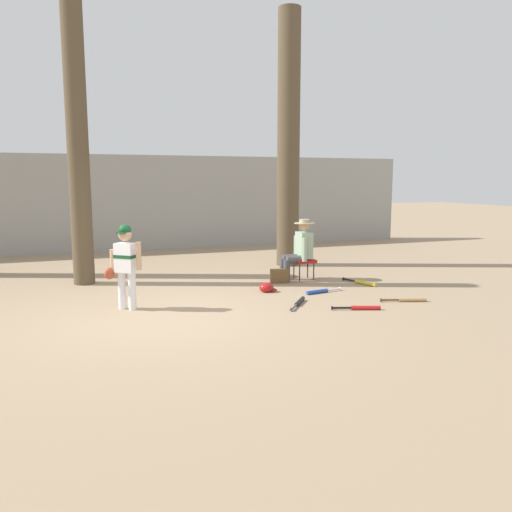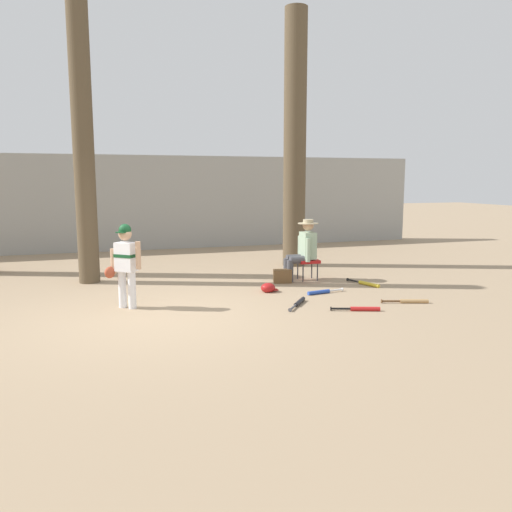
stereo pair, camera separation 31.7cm
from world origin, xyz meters
name	(u,v)px [view 1 (the left image)]	position (x,y,z in m)	size (l,w,h in m)	color
ground_plane	(160,318)	(0.00, 0.00, 0.00)	(60.00, 60.00, 0.00)	#9E8466
concrete_back_wall	(112,203)	(0.00, 7.48, 1.32)	(18.00, 0.36, 2.64)	#9E9E99
tree_near_player	(77,132)	(-0.93, 2.96, 2.83)	(0.51, 0.51, 6.15)	brown
tree_behind_spectator	(288,156)	(3.59, 3.60, 2.49)	(0.81, 0.81, 5.82)	brown
young_ballplayer	(125,261)	(-0.40, 0.67, 0.74)	(0.58, 0.43, 1.31)	white
folding_stool	(304,261)	(3.17, 1.86, 0.36)	(0.42, 0.42, 0.41)	red
seated_spectator	(299,248)	(3.07, 1.87, 0.64)	(0.67, 0.53, 1.20)	#47474C
handbag_beside_stool	(279,276)	(2.60, 1.74, 0.13)	(0.34, 0.18, 0.26)	brown
bat_yellow_trainer	(363,283)	(4.02, 1.04, 0.03)	(0.30, 0.78, 0.07)	yellow
bat_blue_youth	(320,291)	(2.90, 0.64, 0.03)	(0.73, 0.18, 0.07)	#2347AD
bat_wood_tan	(409,300)	(3.97, -0.43, 0.03)	(0.74, 0.30, 0.07)	tan
bat_black_composite	(299,302)	(2.22, 0.03, 0.03)	(0.54, 0.66, 0.07)	black
bat_red_barrel	(362,308)	(2.96, -0.62, 0.03)	(0.72, 0.31, 0.07)	red
batting_helmet_red	(267,288)	(2.06, 1.06, 0.08)	(0.30, 0.23, 0.18)	#A81919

